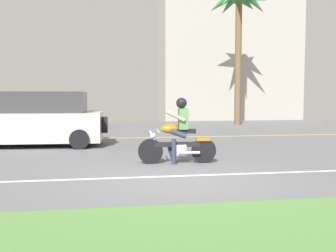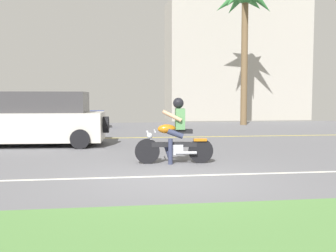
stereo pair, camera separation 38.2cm
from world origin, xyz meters
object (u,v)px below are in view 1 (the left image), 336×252
Objects in this scene: parked_car_1 at (58,114)px; palm_tree_0 at (239,7)px; motorcyclist at (178,136)px; suv_nearby at (33,120)px.

palm_tree_0 is at bearing 5.90° from parked_car_1.
motorcyclist is 0.40× the size of suv_nearby.
palm_tree_0 reaches higher than motorcyclist.
palm_tree_0 reaches higher than parked_car_1.
suv_nearby is at bearing -139.65° from palm_tree_0.
parked_car_1 is 0.50× the size of palm_tree_0.
motorcyclist is 6.04m from suv_nearby.
motorcyclist is 12.87m from parked_car_1.
palm_tree_0 is at bearing 64.59° from motorcyclist.
suv_nearby reaches higher than motorcyclist.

